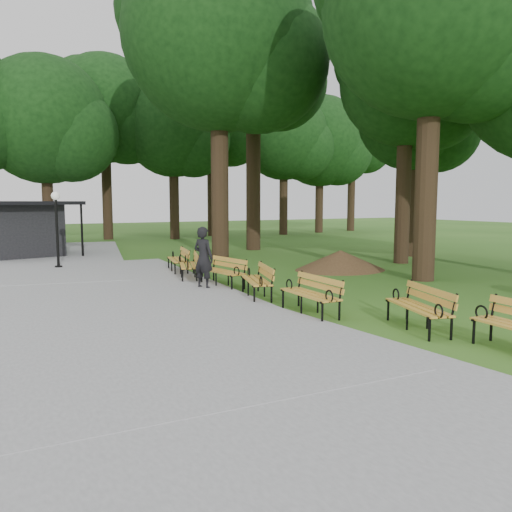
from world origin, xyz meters
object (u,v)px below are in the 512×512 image
bench_1 (418,308)px  lawn_tree_1 (407,80)px  lawn_tree_2 (219,35)px  person (203,258)px  bench_4 (222,272)px  lawn_tree_4 (253,62)px  bench_5 (188,265)px  lawn_tree_5 (414,114)px  bench_6 (178,260)px  lamp_post (56,213)px  bench_3 (256,281)px  dirt_mound (340,260)px  lawn_tree_0 (433,7)px  bench_2 (310,295)px  kiosk (21,229)px

bench_1 → lawn_tree_1: (7.49, 8.18, 6.92)m
lawn_tree_1 → lawn_tree_2: 8.34m
person → lawn_tree_1: size_ratio=0.18×
bench_4 → lawn_tree_4: bearing=138.1°
bench_5 → lawn_tree_1: 11.55m
lawn_tree_5 → bench_6: bearing=179.9°
lamp_post → bench_4: 7.82m
lawn_tree_2 → lamp_post: bearing=-174.1°
bench_6 → lawn_tree_2: bearing=148.8°
bench_3 → lamp_post: bearing=-138.5°
dirt_mound → bench_5: size_ratio=1.54×
person → dirt_mound: person is taller
dirt_mound → lawn_tree_4: 12.55m
bench_4 → person: bearing=-90.0°
dirt_mound → bench_1: 8.66m
bench_6 → lawn_tree_0: (6.39, -5.52, 8.00)m
lawn_tree_1 → lawn_tree_0: bearing=-125.5°
lawn_tree_1 → lawn_tree_2: size_ratio=0.72×
person → bench_2: bearing=163.2°
person → bench_1: (2.01, -6.33, -0.47)m
bench_4 → lawn_tree_4: size_ratio=0.15×
kiosk → lawn_tree_5: bearing=-39.8°
lamp_post → lawn_tree_2: 10.44m
lawn_tree_1 → bench_1: bearing=-132.5°
dirt_mound → lawn_tree_4: bearing=84.9°
lawn_tree_1 → lawn_tree_4: size_ratio=0.78×
bench_2 → bench_6: (-0.44, 7.82, 0.00)m
bench_3 → bench_2: bearing=19.8°
kiosk → bench_4: 12.49m
kiosk → lawn_tree_2: size_ratio=0.29×
bench_3 → bench_6: (-0.30, 5.50, 0.00)m
person → lawn_tree_4: (6.75, 9.81, 8.71)m
bench_3 → lawn_tree_1: 11.75m
lamp_post → dirt_mound: bearing=-29.9°
dirt_mound → lawn_tree_1: bearing=8.0°
bench_6 → lawn_tree_1: size_ratio=0.19×
lawn_tree_0 → lawn_tree_2: (-3.05, 9.29, 1.35)m
bench_1 → bench_4: bearing=-151.5°
lamp_post → bench_6: bearing=-39.4°
kiosk → lawn_tree_2: bearing=-40.6°
bench_1 → lawn_tree_2: lawn_tree_2 is taller
person → dirt_mound: bearing=-106.2°
bench_3 → person: bearing=-141.5°
lawn_tree_0 → dirt_mound: bearing=104.6°
kiosk → lawn_tree_4: bearing=-22.5°
bench_6 → lawn_tree_5: 12.82m
kiosk → dirt_mound: size_ratio=1.39×
bench_1 → bench_4: size_ratio=1.00×
bench_2 → bench_3: bearing=-175.8°
bench_5 → bench_6: 1.67m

